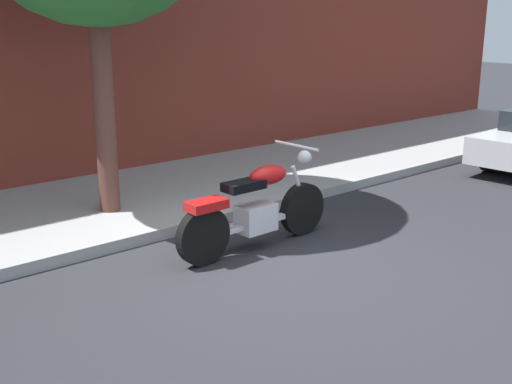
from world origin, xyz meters
name	(u,v)px	position (x,y,z in m)	size (l,w,h in m)	color
ground_plane	(270,261)	(0.00, 0.00, 0.00)	(60.00, 60.00, 0.00)	#28282D
sidewalk	(139,199)	(0.00, 2.83, 0.07)	(22.84, 3.02, 0.14)	#979797
motorcycle	(256,209)	(0.13, 0.41, 0.47)	(2.14, 0.70, 1.14)	black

